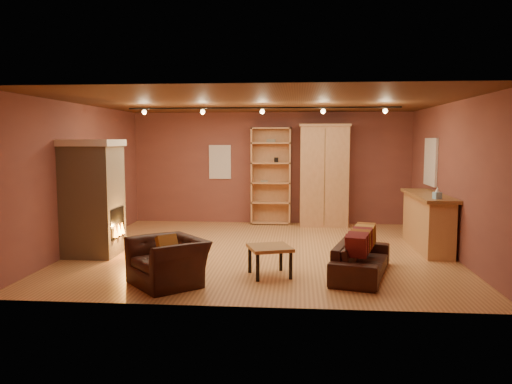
# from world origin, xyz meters

# --- Properties ---
(floor) EXTENTS (7.00, 7.00, 0.00)m
(floor) POSITION_xyz_m (0.00, 0.00, 0.00)
(floor) COLOR #AF713E
(floor) RESTS_ON ground
(ceiling) EXTENTS (7.00, 7.00, 0.00)m
(ceiling) POSITION_xyz_m (0.00, 0.00, 2.80)
(ceiling) COLOR #55331B
(ceiling) RESTS_ON back_wall
(back_wall) EXTENTS (7.00, 0.02, 2.80)m
(back_wall) POSITION_xyz_m (0.00, 3.25, 1.40)
(back_wall) COLOR brown
(back_wall) RESTS_ON floor
(left_wall) EXTENTS (0.02, 6.50, 2.80)m
(left_wall) POSITION_xyz_m (-3.50, 0.00, 1.40)
(left_wall) COLOR brown
(left_wall) RESTS_ON floor
(right_wall) EXTENTS (0.02, 6.50, 2.80)m
(right_wall) POSITION_xyz_m (3.50, 0.00, 1.40)
(right_wall) COLOR brown
(right_wall) RESTS_ON floor
(fireplace) EXTENTS (1.01, 0.98, 2.12)m
(fireplace) POSITION_xyz_m (-3.04, -0.60, 1.06)
(fireplace) COLOR tan
(fireplace) RESTS_ON floor
(back_window) EXTENTS (0.56, 0.04, 0.86)m
(back_window) POSITION_xyz_m (-1.30, 3.23, 1.55)
(back_window) COLOR white
(back_window) RESTS_ON back_wall
(bookcase) EXTENTS (0.99, 0.38, 2.42)m
(bookcase) POSITION_xyz_m (0.01, 3.12, 1.23)
(bookcase) COLOR tan
(bookcase) RESTS_ON floor
(armoire) EXTENTS (1.22, 0.69, 2.49)m
(armoire) POSITION_xyz_m (1.32, 2.93, 1.25)
(armoire) COLOR tan
(armoire) RESTS_ON floor
(bar_counter) EXTENTS (0.60, 2.24, 1.07)m
(bar_counter) POSITION_xyz_m (3.20, 0.45, 0.54)
(bar_counter) COLOR tan
(bar_counter) RESTS_ON floor
(tissue_box) EXTENTS (0.15, 0.15, 0.22)m
(tissue_box) POSITION_xyz_m (3.15, -0.36, 1.16)
(tissue_box) COLOR #8BBEDF
(tissue_box) RESTS_ON bar_counter
(right_window) EXTENTS (0.05, 0.90, 1.00)m
(right_window) POSITION_xyz_m (3.47, 1.40, 1.65)
(right_window) COLOR white
(right_window) RESTS_ON right_wall
(loveseat) EXTENTS (0.98, 1.87, 0.76)m
(loveseat) POSITION_xyz_m (1.68, -1.62, 0.37)
(loveseat) COLOR black
(loveseat) RESTS_ON floor
(armchair) EXTENTS (1.20, 1.24, 0.92)m
(armchair) POSITION_xyz_m (-1.20, -2.36, 0.46)
(armchair) COLOR black
(armchair) RESTS_ON floor
(coffee_table) EXTENTS (0.79, 0.79, 0.47)m
(coffee_table) POSITION_xyz_m (0.26, -1.77, 0.40)
(coffee_table) COLOR olive
(coffee_table) RESTS_ON floor
(track_rail) EXTENTS (5.20, 0.09, 0.13)m
(track_rail) POSITION_xyz_m (0.00, 0.20, 2.69)
(track_rail) COLOR black
(track_rail) RESTS_ON ceiling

